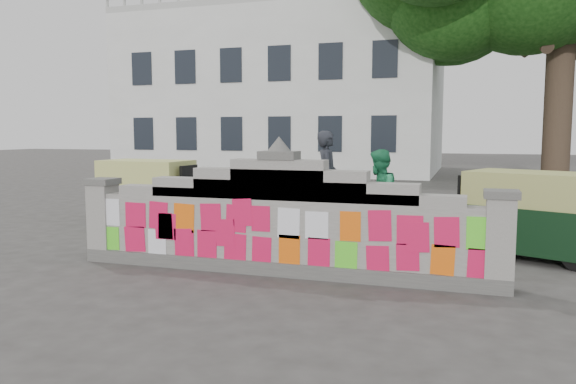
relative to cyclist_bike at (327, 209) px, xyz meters
name	(u,v)px	position (x,y,z in m)	size (l,w,h in m)	color
ground	(279,273)	(0.08, -3.20, -0.55)	(100.00, 100.00, 0.00)	#383533
parapet_wall	(279,223)	(0.08, -3.21, 0.20)	(6.48, 0.44, 2.01)	#4C4C49
building	(288,97)	(-6.92, 18.78, 3.47)	(16.00, 10.00, 8.90)	silver
cyclist_bike	(327,209)	(0.00, 0.00, 0.00)	(0.72, 2.08, 1.09)	black
cyclist_rider	(327,190)	(0.00, 0.00, 0.38)	(0.67, 0.44, 1.85)	#22252B
pedestrian	(379,196)	(1.08, -0.33, 0.33)	(0.85, 0.66, 1.75)	#279059
rickshaw_left	(149,190)	(-4.39, 0.51, 0.19)	(2.61, 1.34, 1.42)	black
rickshaw_right	(529,213)	(3.66, -0.88, 0.19)	(2.64, 1.96, 1.42)	black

